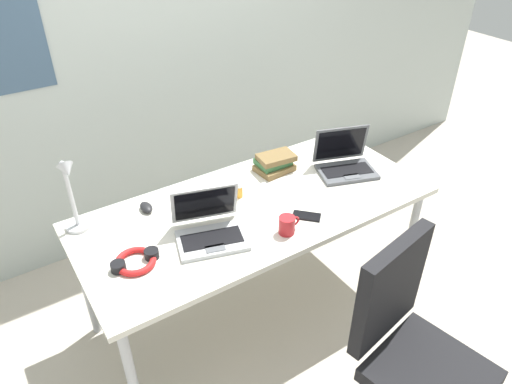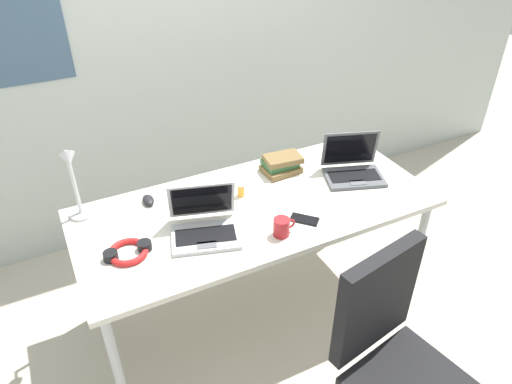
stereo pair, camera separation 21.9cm
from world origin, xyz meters
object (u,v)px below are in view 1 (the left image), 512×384
Objects in this scene: cell_phone at (307,216)px; coffee_mug at (287,225)px; laptop_near_lamp at (345,163)px; laptop_back_left at (210,229)px; book_stack at (275,163)px; computer_mouse at (146,207)px; desk_lamp at (72,196)px; office_chair at (412,366)px; headphones at (135,261)px; pill_bottle at (239,190)px.

coffee_mug reaches higher than cell_phone.
laptop_back_left is at bearing -173.36° from laptop_near_lamp.
computer_mouse is at bearing 177.36° from book_stack.
desk_lamp is 4.17× the size of computer_mouse.
desk_lamp reaches higher than office_chair.
cell_phone is (-0.45, -0.23, -0.04)m from laptop_near_lamp.
headphones is 1.26m from office_chair.
cell_phone is at bearing -27.29° from desk_lamp.
computer_mouse is 0.85× the size of coffee_mug.
pill_bottle is (0.77, -0.17, -0.16)m from desk_lamp.
laptop_back_left is at bearing -37.09° from desk_lamp.
pill_bottle is 1.14m from office_chair.
book_stack is at bearing 85.50° from office_chair.
laptop_near_lamp is 3.29× the size of coffee_mug.
computer_mouse is 0.47m from pill_bottle.
laptop_back_left is at bearing -151.23° from book_stack.
book_stack is (0.75, -0.03, 0.03)m from computer_mouse.
laptop_back_left is at bearing 151.61° from coffee_mug.
laptop_back_left is 1.69× the size of book_stack.
desk_lamp reaches higher than pill_bottle.
laptop_back_left is at bearing -62.85° from computer_mouse.
laptop_near_lamp is (1.40, -0.26, -0.15)m from desk_lamp.
office_chair reaches higher than cell_phone.
office_chair reaches higher than headphones.
headphones is at bearing 134.42° from office_chair.
laptop_back_left is at bearing -144.16° from pill_bottle.
office_chair is (0.98, -1.22, -0.54)m from desk_lamp.
cell_phone is 0.83m from headphones.
office_chair is (-0.42, -0.96, -0.39)m from laptop_near_lamp.
headphones is (-0.19, -0.34, -0.00)m from computer_mouse.
laptop_back_left reaches higher than pill_bottle.
laptop_near_lamp is 1.67× the size of book_stack.
pill_bottle is (0.64, 0.19, 0.03)m from headphones.
office_chair is (0.21, -1.05, -0.38)m from pill_bottle.
pill_bottle is 0.35× the size of book_stack.
laptop_back_left is 4.77× the size of pill_bottle.
book_stack is 0.23× the size of office_chair.
office_chair reaches higher than computer_mouse.
office_chair is (0.02, -0.73, -0.35)m from cell_phone.
laptop_back_left is 0.36m from headphones.
laptop_near_lamp and office_chair have the same top height.
coffee_mug is (0.03, -0.37, 0.00)m from pill_bottle.
laptop_near_lamp is 3.88× the size of computer_mouse.
computer_mouse is (0.32, -0.01, -0.18)m from desk_lamp.
cell_phone is 0.81m from office_chair.
cell_phone is at bearing -14.79° from laptop_back_left.
headphones is (-0.36, 0.01, -0.03)m from laptop_back_left.
coffee_mug is at bearing 152.54° from cell_phone.
laptop_near_lamp is at bearing -16.53° from cell_phone.
laptop_near_lamp is 4.71× the size of pill_bottle.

